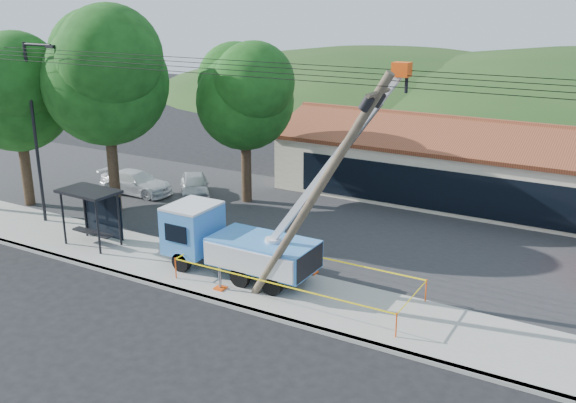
% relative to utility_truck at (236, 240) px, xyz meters
% --- Properties ---
extents(ground, '(120.00, 120.00, 0.00)m').
position_rel_utility_truck_xyz_m(ground, '(1.88, -4.48, -1.59)').
color(ground, black).
rests_on(ground, ground).
extents(curb, '(60.00, 0.25, 0.15)m').
position_rel_utility_truck_xyz_m(curb, '(1.88, -2.38, -1.51)').
color(curb, gray).
rests_on(curb, ground).
extents(sidewalk, '(60.00, 4.00, 0.15)m').
position_rel_utility_truck_xyz_m(sidewalk, '(1.88, -0.48, -1.51)').
color(sidewalk, gray).
rests_on(sidewalk, ground).
extents(parking_lot, '(60.00, 12.00, 0.10)m').
position_rel_utility_truck_xyz_m(parking_lot, '(1.88, 7.52, -1.54)').
color(parking_lot, '#28282B').
rests_on(parking_lot, ground).
extents(strip_mall, '(22.50, 8.53, 4.67)m').
position_rel_utility_truck_xyz_m(strip_mall, '(5.88, 15.50, 0.29)').
color(strip_mall, '#C4B19B').
rests_on(strip_mall, ground).
extents(streetlight, '(2.13, 0.22, 9.00)m').
position_rel_utility_truck_xyz_m(streetlight, '(-11.90, 0.52, 3.72)').
color(streetlight, black).
rests_on(streetlight, ground).
extents(tree_west_near, '(7.56, 6.72, 10.80)m').
position_rel_utility_truck_xyz_m(tree_west_near, '(-10.12, 3.52, 5.94)').
color(tree_west_near, '#332316').
rests_on(tree_west_near, ground).
extents(tree_west_far, '(6.84, 6.08, 9.48)m').
position_rel_utility_truck_xyz_m(tree_west_far, '(-15.12, 2.02, 4.95)').
color(tree_west_far, '#332316').
rests_on(tree_west_far, ground).
extents(tree_lot, '(6.30, 5.60, 8.94)m').
position_rel_utility_truck_xyz_m(tree_lot, '(-5.12, 8.52, 4.62)').
color(tree_lot, '#332316').
rests_on(tree_lot, ground).
extents(hill_west, '(78.40, 56.00, 28.00)m').
position_rel_utility_truck_xyz_m(hill_west, '(-13.12, 50.52, -1.59)').
color(hill_west, '#1B3914').
rests_on(hill_west, ground).
extents(utility_truck, '(10.23, 3.53, 8.90)m').
position_rel_utility_truck_xyz_m(utility_truck, '(0.00, 0.00, 0.00)').
color(utility_truck, black).
rests_on(utility_truck, ground).
extents(leaning_pole, '(5.39, 1.68, 8.81)m').
position_rel_utility_truck_xyz_m(leaning_pole, '(4.44, -1.12, 3.32)').
color(leaning_pole, '#4E3F32').
rests_on(leaning_pole, ground).
extents(bus_shelter, '(2.75, 1.76, 2.60)m').
position_rel_utility_truck_xyz_m(bus_shelter, '(-7.51, -0.45, 0.47)').
color(bus_shelter, black).
rests_on(bus_shelter, ground).
extents(caution_tape, '(9.45, 3.12, 0.90)m').
position_rel_utility_truck_xyz_m(caution_tape, '(2.88, -0.11, -0.77)').
color(caution_tape, '#F44A0D').
rests_on(caution_tape, ground).
extents(car_silver, '(3.71, 4.00, 1.33)m').
position_rel_utility_truck_xyz_m(car_silver, '(-8.21, 7.79, -1.59)').
color(car_silver, '#B1B5B8').
rests_on(car_silver, ground).
extents(car_white, '(4.60, 2.02, 1.32)m').
position_rel_utility_truck_xyz_m(car_white, '(-11.48, 6.53, -1.59)').
color(car_white, white).
rests_on(car_white, ground).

